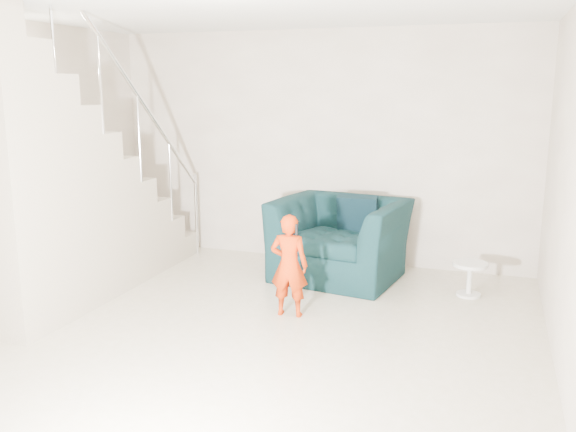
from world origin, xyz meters
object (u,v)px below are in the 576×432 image
at_px(toddler, 289,265).
at_px(staircase, 54,204).
at_px(side_table, 470,274).
at_px(armchair, 340,239).

bearing_deg(toddler, staircase, 2.43).
xyz_separation_m(side_table, staircase, (-3.81, -1.38, 0.72)).
height_order(armchair, side_table, armchair).
distance_m(toddler, side_table, 1.89).
height_order(armchair, staircase, staircase).
bearing_deg(side_table, toddler, -144.98).
distance_m(armchair, toddler, 1.28).
relative_size(side_table, staircase, 0.10).
height_order(toddler, side_table, toddler).
bearing_deg(armchair, side_table, 0.80).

